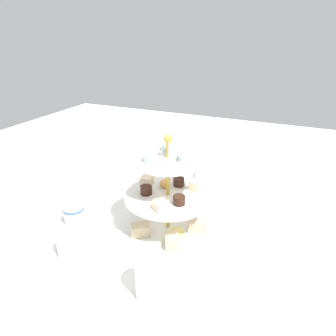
{
  "coord_description": "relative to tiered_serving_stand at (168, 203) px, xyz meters",
  "views": [
    {
      "loc": [
        0.27,
        -0.62,
        0.49
      ],
      "look_at": [
        0.0,
        0.0,
        0.18
      ],
      "focal_mm": 32.46,
      "sensor_mm": 36.0,
      "label": 1
    }
  ],
  "objects": [
    {
      "name": "ground_plane",
      "position": [
        -0.0,
        -0.0,
        -0.08
      ],
      "size": [
        2.4,
        2.4,
        0.0
      ],
      "primitive_type": "plane",
      "color": "white"
    },
    {
      "name": "tiered_serving_stand",
      "position": [
        0.0,
        0.0,
        0.0
      ],
      "size": [
        0.27,
        0.27,
        0.27
      ],
      "color": "white",
      "rests_on": "ground_plane"
    },
    {
      "name": "water_glass_tall_right",
      "position": [
        0.01,
        0.25,
        -0.02
      ],
      "size": [
        0.07,
        0.07,
        0.14
      ],
      "primitive_type": "cylinder",
      "color": "silver",
      "rests_on": "ground_plane"
    },
    {
      "name": "water_glass_short_left",
      "position": [
        -0.17,
        -0.18,
        -0.05
      ],
      "size": [
        0.06,
        0.06,
        0.07
      ],
      "primitive_type": "cylinder",
      "color": "silver",
      "rests_on": "ground_plane"
    },
    {
      "name": "teacup_with_saucer",
      "position": [
        -0.25,
        -0.07,
        -0.06
      ],
      "size": [
        0.09,
        0.09,
        0.05
      ],
      "color": "white",
      "rests_on": "ground_plane"
    },
    {
      "name": "butter_knife_left",
      "position": [
        0.3,
        0.04,
        -0.08
      ],
      "size": [
        0.03,
        0.17,
        0.0
      ],
      "primitive_type": "cube",
      "rotation": [
        0.0,
        0.0,
        1.66
      ],
      "color": "silver",
      "rests_on": "ground_plane"
    },
    {
      "name": "butter_knife_right",
      "position": [
        -0.26,
        0.15,
        -0.08
      ],
      "size": [
        0.11,
        0.15,
        0.0
      ],
      "primitive_type": "cube",
      "rotation": [
        0.0,
        0.0,
        4.12
      ],
      "color": "silver",
      "rests_on": "ground_plane"
    },
    {
      "name": "water_glass_mid_back",
      "position": [
        0.06,
        -0.22,
        -0.04
      ],
      "size": [
        0.06,
        0.06,
        0.09
      ],
      "primitive_type": "cylinder",
      "color": "silver",
      "rests_on": "ground_plane"
    }
  ]
}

